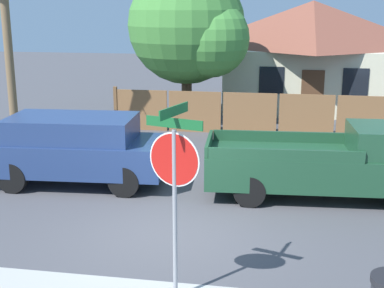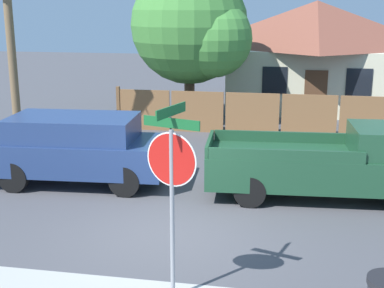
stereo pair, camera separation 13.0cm
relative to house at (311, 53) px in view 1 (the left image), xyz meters
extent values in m
plane|color=#47474C|center=(-3.32, -14.84, -2.45)|extent=(80.00, 80.00, 0.00)
cube|color=brown|center=(-6.31, -5.91, -1.70)|extent=(1.92, 0.06, 1.50)
cube|color=brown|center=(-4.32, -5.91, -1.70)|extent=(1.92, 0.06, 1.50)
cube|color=brown|center=(-2.32, -5.91, -1.70)|extent=(1.92, 0.06, 1.50)
cube|color=brown|center=(-0.32, -5.91, -1.70)|extent=(1.92, 0.06, 1.50)
cube|color=brown|center=(1.67, -5.91, -1.70)|extent=(1.92, 0.06, 1.50)
cube|color=brown|center=(-7.31, -5.91, -1.65)|extent=(0.12, 0.12, 1.60)
cube|color=beige|center=(0.00, 0.00, -1.11)|extent=(7.35, 5.68, 2.68)
pyramid|color=brown|center=(0.00, 0.00, 1.25)|extent=(7.93, 6.13, 2.03)
cube|color=black|center=(-1.65, -2.86, -0.89)|extent=(1.00, 0.04, 1.10)
cube|color=black|center=(1.65, -2.86, -0.89)|extent=(1.00, 0.04, 1.10)
cube|color=brown|center=(0.00, -2.86, -1.45)|extent=(0.90, 0.04, 2.00)
cylinder|color=brown|center=(-4.89, -4.38, -1.39)|extent=(0.40, 0.40, 2.11)
sphere|color=#428438|center=(-4.89, -4.38, 1.33)|extent=(4.44, 4.44, 4.44)
sphere|color=#478F3C|center=(-3.89, -4.93, 0.89)|extent=(2.89, 2.89, 2.89)
cylinder|color=brown|center=(-10.09, -8.38, 0.65)|extent=(0.28, 0.28, 6.19)
cube|color=navy|center=(-6.35, -12.19, -1.68)|extent=(4.68, 2.25, 0.81)
cube|color=navy|center=(-6.46, -12.19, -0.97)|extent=(3.30, 2.01, 0.60)
cube|color=black|center=(-4.95, -12.09, -0.97)|extent=(0.17, 1.73, 0.51)
cylinder|color=black|center=(-5.00, -11.23, -2.06)|extent=(0.77, 0.22, 0.77)
cylinder|color=black|center=(-4.88, -12.96, -2.06)|extent=(0.77, 0.22, 0.77)
cylinder|color=black|center=(-7.82, -11.41, -2.06)|extent=(0.77, 0.22, 0.77)
cylinder|color=black|center=(-7.70, -13.15, -2.06)|extent=(0.77, 0.22, 0.77)
cube|color=#1E472D|center=(-0.19, -12.19, -1.70)|extent=(5.62, 2.20, 0.78)
cube|color=#1E472D|center=(-1.17, -11.37, -1.18)|extent=(3.46, 0.30, 0.27)
cube|color=#1E472D|center=(-1.06, -13.12, -1.18)|extent=(3.46, 0.30, 0.27)
cube|color=#1E472D|center=(-2.90, -12.36, -1.18)|extent=(0.19, 1.76, 0.27)
cylinder|color=black|center=(-1.95, -11.48, -2.08)|extent=(0.74, 0.22, 0.74)
cylinder|color=black|center=(-1.84, -13.11, -2.08)|extent=(0.74, 0.22, 0.74)
cylinder|color=gray|center=(-2.74, -17.29, -1.07)|extent=(0.07, 0.07, 2.75)
cylinder|color=red|center=(-2.74, -17.29, -0.15)|extent=(0.77, 0.26, 0.79)
cylinder|color=white|center=(-2.74, -17.29, -0.15)|extent=(0.81, 0.26, 0.84)
cube|color=#19602D|center=(-2.74, -17.29, 0.40)|extent=(0.91, 0.30, 0.15)
cube|color=#19602D|center=(-2.74, -17.29, 0.58)|extent=(0.27, 0.82, 0.15)
camera|label=1|loc=(-1.19, -24.79, 2.09)|focal=50.00mm
camera|label=2|loc=(-1.06, -24.77, 2.09)|focal=50.00mm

